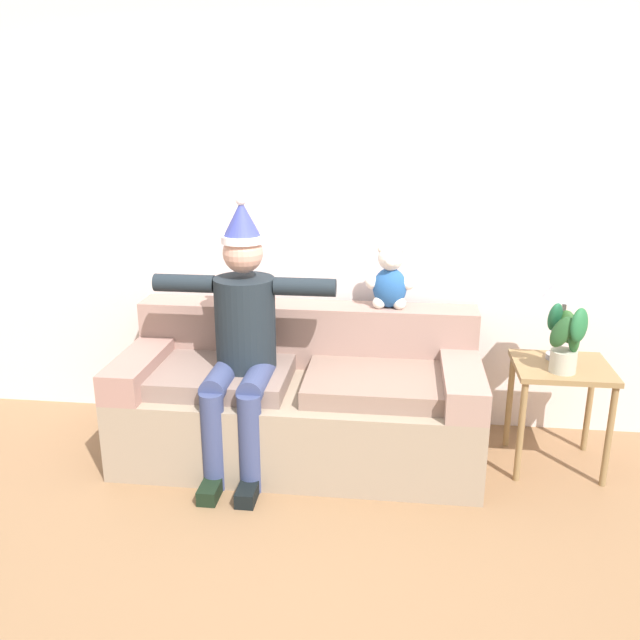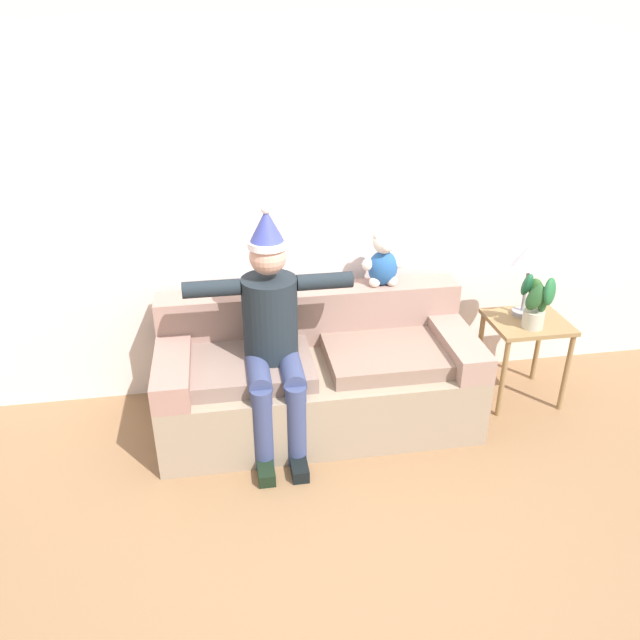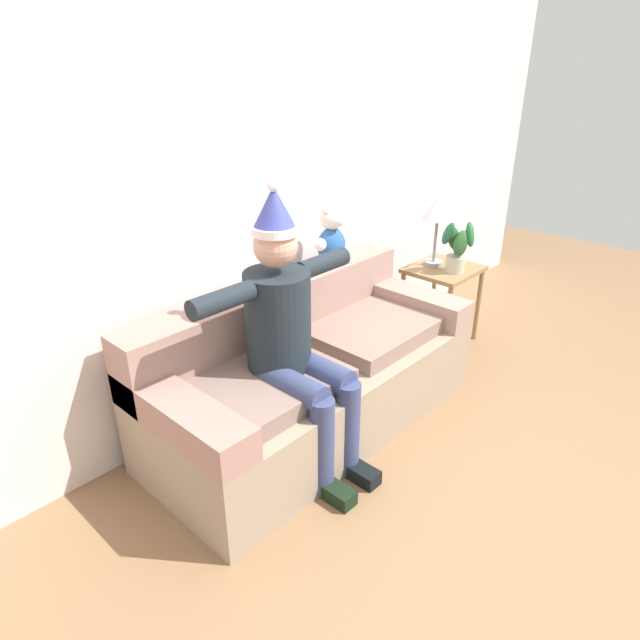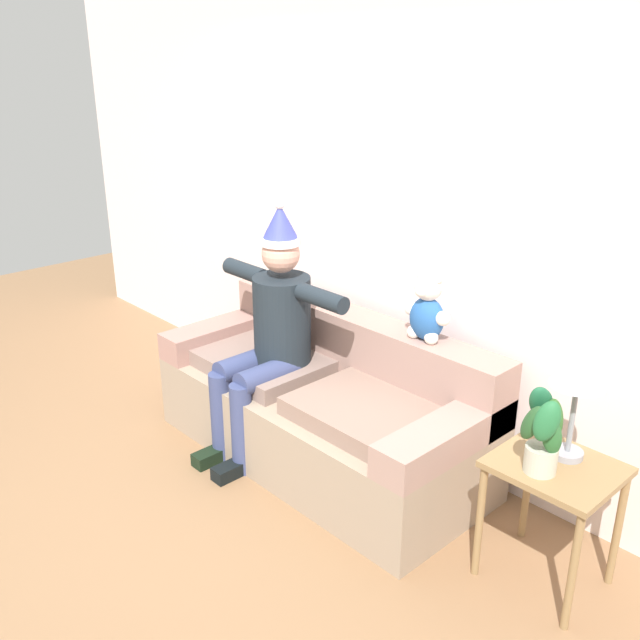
# 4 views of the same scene
# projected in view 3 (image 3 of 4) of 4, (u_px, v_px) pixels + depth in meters

# --- Properties ---
(ground_plane) EXTENTS (10.00, 10.00, 0.00)m
(ground_plane) POSITION_uv_depth(u_px,v_px,m) (456.00, 502.00, 2.78)
(ground_plane) COLOR #886343
(back_wall) EXTENTS (7.00, 0.10, 2.70)m
(back_wall) POSITION_uv_depth(u_px,v_px,m) (242.00, 189.00, 3.15)
(back_wall) COLOR silver
(back_wall) RESTS_ON ground_plane
(couch) EXTENTS (2.05, 0.89, 0.83)m
(couch) POSITION_uv_depth(u_px,v_px,m) (310.00, 374.00, 3.26)
(couch) COLOR gray
(couch) RESTS_ON ground_plane
(person_seated) EXTENTS (1.02, 0.77, 1.53)m
(person_seated) POSITION_uv_depth(u_px,v_px,m) (291.00, 332.00, 2.77)
(person_seated) COLOR #1C252C
(person_seated) RESTS_ON ground_plane
(teddy_bear) EXTENTS (0.29, 0.17, 0.38)m
(teddy_bear) POSITION_uv_depth(u_px,v_px,m) (332.00, 238.00, 3.47)
(teddy_bear) COLOR #255699
(teddy_bear) RESTS_ON couch
(side_table) EXTENTS (0.52, 0.46, 0.62)m
(side_table) POSITION_uv_depth(u_px,v_px,m) (443.00, 281.00, 4.16)
(side_table) COLOR olive
(side_table) RESTS_ON ground_plane
(table_lamp) EXTENTS (0.24, 0.24, 0.53)m
(table_lamp) POSITION_uv_depth(u_px,v_px,m) (438.00, 210.00, 3.99)
(table_lamp) COLOR #919099
(table_lamp) RESTS_ON side_table
(potted_plant) EXTENTS (0.23, 0.28, 0.40)m
(potted_plant) POSITION_uv_depth(u_px,v_px,m) (458.00, 247.00, 3.95)
(potted_plant) COLOR #BAB6A2
(potted_plant) RESTS_ON side_table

